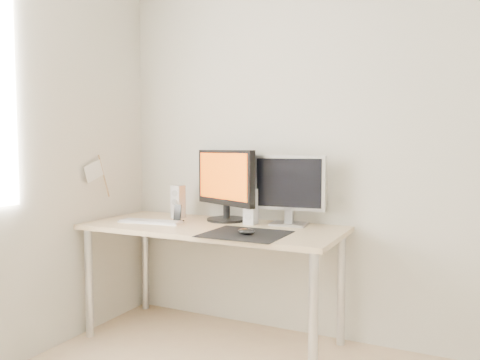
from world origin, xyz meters
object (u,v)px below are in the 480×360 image
(second_monitor, at_px, (289,187))
(speaker_right, at_px, (251,207))
(main_monitor, at_px, (225,182))
(speaker_left, at_px, (178,202))
(keyboard, at_px, (151,222))
(mouse, at_px, (246,232))
(phone_dock, at_px, (178,217))
(desk, at_px, (212,238))

(second_monitor, distance_m, speaker_right, 0.27)
(main_monitor, xyz_separation_m, speaker_left, (-0.35, -0.02, -0.14))
(speaker_right, bearing_deg, keyboard, -159.27)
(mouse, height_order, main_monitor, main_monitor)
(speaker_right, xyz_separation_m, keyboard, (-0.60, -0.23, -0.10))
(main_monitor, height_order, second_monitor, main_monitor)
(main_monitor, distance_m, phone_dock, 0.38)
(second_monitor, xyz_separation_m, speaker_right, (-0.23, -0.07, -0.13))
(desk, distance_m, keyboard, 0.42)
(second_monitor, xyz_separation_m, keyboard, (-0.83, -0.30, -0.23))
(phone_dock, bearing_deg, keyboard, -149.40)
(mouse, relative_size, phone_dock, 0.86)
(speaker_right, relative_size, phone_dock, 1.93)
(desk, height_order, speaker_right, speaker_right)
(keyboard, bearing_deg, speaker_left, 80.92)
(desk, xyz_separation_m, main_monitor, (-0.01, 0.20, 0.33))
(mouse, relative_size, desk, 0.06)
(main_monitor, xyz_separation_m, keyboard, (-0.39, -0.28, -0.25))
(keyboard, relative_size, phone_dock, 3.73)
(speaker_left, height_order, speaker_right, same)
(desk, height_order, keyboard, keyboard)
(desk, height_order, phone_dock, phone_dock)
(mouse, relative_size, keyboard, 0.23)
(keyboard, bearing_deg, mouse, -9.58)
(mouse, distance_m, keyboard, 0.74)
(speaker_left, bearing_deg, mouse, -28.59)
(mouse, height_order, second_monitor, second_monitor)
(mouse, xyz_separation_m, main_monitor, (-0.34, 0.40, 0.23))
(desk, relative_size, phone_dock, 13.81)
(mouse, relative_size, speaker_left, 0.45)
(desk, bearing_deg, speaker_left, 154.59)
(main_monitor, xyz_separation_m, phone_dock, (-0.25, -0.19, -0.22))
(main_monitor, bearing_deg, speaker_left, -176.04)
(second_monitor, height_order, speaker_right, second_monitor)
(phone_dock, bearing_deg, mouse, -19.71)
(desk, distance_m, main_monitor, 0.39)
(speaker_right, bearing_deg, desk, -143.04)
(desk, bearing_deg, phone_dock, 178.67)
(second_monitor, distance_m, keyboard, 0.91)
(speaker_left, distance_m, phone_dock, 0.21)
(desk, height_order, speaker_left, speaker_left)
(speaker_left, xyz_separation_m, speaker_right, (0.56, -0.03, 0.00))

